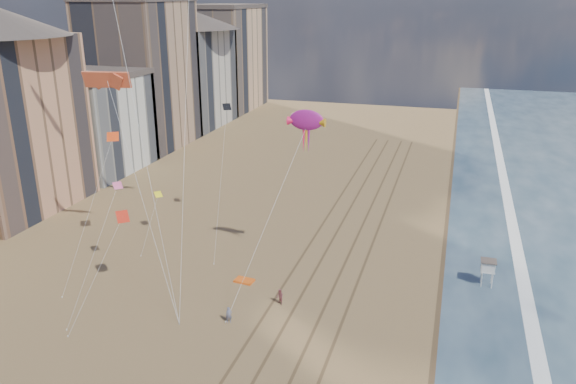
% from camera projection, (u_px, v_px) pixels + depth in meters
% --- Properties ---
extents(wet_sand, '(260.00, 260.00, 0.00)m').
position_uv_depth(wet_sand, '(481.00, 245.00, 69.03)').
color(wet_sand, '#42301E').
rests_on(wet_sand, ground).
extents(foam, '(260.00, 260.00, 0.00)m').
position_uv_depth(foam, '(517.00, 249.00, 67.88)').
color(foam, white).
rests_on(foam, ground).
extents(tracks, '(7.68, 120.00, 0.01)m').
position_uv_depth(tracks, '(332.00, 262.00, 64.52)').
color(tracks, brown).
rests_on(tracks, ground).
extents(buildings, '(34.72, 131.35, 29.00)m').
position_uv_depth(buildings, '(125.00, 83.00, 105.45)').
color(buildings, '#C6B284').
rests_on(buildings, ground).
extents(lifeguard_stand, '(1.59, 1.59, 2.87)m').
position_uv_depth(lifeguard_stand, '(488.00, 266.00, 58.72)').
color(lifeguard_stand, silver).
rests_on(lifeguard_stand, ground).
extents(grounded_kite, '(2.14, 1.50, 0.23)m').
position_uv_depth(grounded_kite, '(244.00, 281.00, 60.13)').
color(grounded_kite, '#FF6015').
rests_on(grounded_kite, ground).
extents(show_kite, '(4.24, 6.39, 20.63)m').
position_uv_depth(show_kite, '(306.00, 120.00, 56.43)').
color(show_kite, '#961778').
rests_on(show_kite, ground).
extents(kite_flyer_a, '(0.68, 0.61, 1.57)m').
position_uv_depth(kite_flyer_a, '(229.00, 315.00, 52.41)').
color(kite_flyer_a, slate).
rests_on(kite_flyer_a, ground).
extents(kite_flyer_b, '(0.99, 0.97, 1.61)m').
position_uv_depth(kite_flyer_b, '(280.00, 297.00, 55.53)').
color(kite_flyer_b, brown).
rests_on(kite_flyer_b, ground).
extents(small_kites, '(10.76, 20.45, 11.36)m').
position_uv_depth(small_kites, '(145.00, 164.00, 61.54)').
color(small_kites, pink).
rests_on(small_kites, ground).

